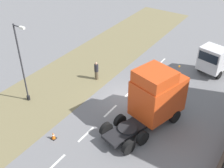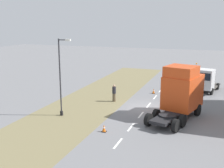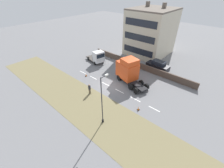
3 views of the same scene
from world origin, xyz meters
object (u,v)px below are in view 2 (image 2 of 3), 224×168
(traffic_cone_lead, at_px, (104,128))
(pedestrian, at_px, (114,93))
(lamp_post, at_px, (61,80))
(flatbed_truck, at_px, (204,80))
(lorry_cab, at_px, (181,91))
(traffic_cone_trailing, at_px, (154,91))

(traffic_cone_lead, bearing_deg, pedestrian, 104.21)
(lamp_post, distance_m, traffic_cone_lead, 6.11)
(flatbed_truck, xyz_separation_m, traffic_cone_lead, (-6.64, -15.08, -1.21))
(lamp_post, bearing_deg, flatbed_truck, 48.17)
(lorry_cab, distance_m, lamp_post, 10.51)
(lorry_cab, bearing_deg, traffic_cone_lead, -115.68)
(traffic_cone_lead, height_order, traffic_cone_trailing, same)
(flatbed_truck, bearing_deg, lorry_cab, 93.23)
(lamp_post, distance_m, pedestrian, 6.86)
(lorry_cab, bearing_deg, traffic_cone_trailing, 134.60)
(traffic_cone_lead, bearing_deg, lorry_cab, 48.34)
(traffic_cone_lead, bearing_deg, lamp_post, 155.29)
(flatbed_truck, distance_m, traffic_cone_trailing, 6.07)
(traffic_cone_trailing, bearing_deg, flatbed_truck, 23.05)
(flatbed_truck, distance_m, traffic_cone_lead, 16.52)
(traffic_cone_trailing, bearing_deg, pedestrian, -124.19)
(flatbed_truck, xyz_separation_m, pedestrian, (-8.68, -7.04, -0.60))
(pedestrian, bearing_deg, flatbed_truck, 39.07)
(lorry_cab, relative_size, traffic_cone_lead, 12.01)
(lorry_cab, relative_size, traffic_cone_trailing, 12.01)
(lorry_cab, relative_size, lamp_post, 1.02)
(lamp_post, relative_size, traffic_cone_trailing, 11.74)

